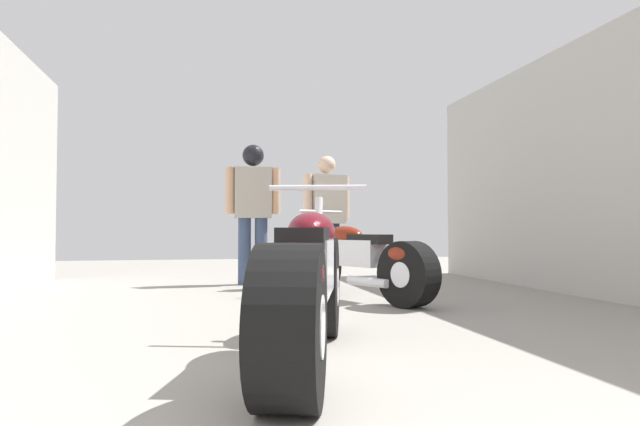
{
  "coord_description": "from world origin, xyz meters",
  "views": [
    {
      "loc": [
        -0.88,
        -0.02,
        0.7
      ],
      "look_at": [
        -0.02,
        4.13,
        0.84
      ],
      "focal_mm": 30.37,
      "sensor_mm": 36.0,
      "label": 1
    }
  ],
  "objects_px": {
    "mechanic_with_helmet": "(253,200)",
    "motorcycle_maroon_cruiser": "(307,287)",
    "motorcycle_black_naked": "(360,262)",
    "mechanic_in_blue": "(327,213)"
  },
  "relations": [
    {
      "from": "motorcycle_maroon_cruiser",
      "to": "mechanic_in_blue",
      "type": "xyz_separation_m",
      "value": [
        0.94,
        3.76,
        0.51
      ]
    },
    {
      "from": "motorcycle_black_naked",
      "to": "mechanic_in_blue",
      "type": "distance_m",
      "value": 1.41
    },
    {
      "from": "motorcycle_black_naked",
      "to": "mechanic_with_helmet",
      "type": "height_order",
      "value": "mechanic_with_helmet"
    },
    {
      "from": "motorcycle_maroon_cruiser",
      "to": "mechanic_in_blue",
      "type": "height_order",
      "value": "mechanic_in_blue"
    },
    {
      "from": "mechanic_with_helmet",
      "to": "motorcycle_maroon_cruiser",
      "type": "bearing_deg",
      "value": -90.97
    },
    {
      "from": "motorcycle_maroon_cruiser",
      "to": "mechanic_in_blue",
      "type": "distance_m",
      "value": 3.91
    },
    {
      "from": "motorcycle_maroon_cruiser",
      "to": "mechanic_with_helmet",
      "type": "bearing_deg",
      "value": 89.03
    },
    {
      "from": "motorcycle_black_naked",
      "to": "mechanic_with_helmet",
      "type": "xyz_separation_m",
      "value": [
        -0.93,
        1.82,
        0.71
      ]
    },
    {
      "from": "motorcycle_black_naked",
      "to": "mechanic_in_blue",
      "type": "relative_size",
      "value": 1.15
    },
    {
      "from": "motorcycle_maroon_cruiser",
      "to": "mechanic_in_blue",
      "type": "bearing_deg",
      "value": 75.94
    }
  ]
}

